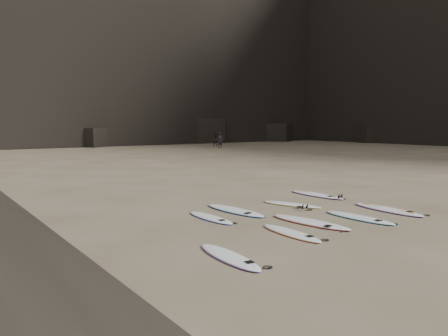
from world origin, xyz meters
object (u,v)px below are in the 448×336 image
object	(u,v)px
surfboard_0	(229,256)
person_b	(216,140)
surfboard_1	(291,233)
surfboard_6	(235,210)
surfboard_7	(292,204)
surfboard_4	(388,209)
surfboard_8	(316,194)
surfboard_2	(310,222)
surfboard_3	(359,217)
surfboard_5	(210,217)
person_a	(220,140)

from	to	relation	value
surfboard_0	person_b	world-z (taller)	person_b
surfboard_1	person_b	size ratio (longest dim) A/B	1.33
surfboard_6	surfboard_7	size ratio (longest dim) A/B	1.21
surfboard_4	surfboard_8	bearing A→B (deg)	88.63
surfboard_1	surfboard_8	bearing A→B (deg)	40.64
surfboard_1	surfboard_2	xyz separation A→B (m)	(1.34, 0.57, 0.01)
surfboard_3	person_b	size ratio (longest dim) A/B	1.47
surfboard_5	surfboard_8	bearing A→B (deg)	9.92
surfboard_4	surfboard_6	size ratio (longest dim) A/B	0.99
surfboard_0	surfboard_1	size ratio (longest dim) A/B	1.02
surfboard_6	surfboard_8	size ratio (longest dim) A/B	1.02
surfboard_6	surfboard_2	bearing A→B (deg)	-77.76
surfboard_0	surfboard_7	distance (m)	6.56
surfboard_3	person_a	distance (m)	38.14
surfboard_3	person_b	bearing A→B (deg)	60.34
person_a	surfboard_5	bearing A→B (deg)	-125.25
surfboard_1	person_b	xyz separation A→B (m)	(23.21, 37.33, 0.80)
surfboard_6	surfboard_1	bearing A→B (deg)	-103.79
surfboard_4	surfboard_6	distance (m)	5.17
surfboard_7	surfboard_4	bearing A→B (deg)	-71.54
surfboard_3	surfboard_8	distance (m)	4.31
surfboard_1	surfboard_8	world-z (taller)	surfboard_8
surfboard_1	surfboard_5	distance (m)	2.89
surfboard_1	surfboard_6	distance (m)	3.30
surfboard_4	person_a	bearing A→B (deg)	67.85
surfboard_4	person_b	bearing A→B (deg)	67.74
surfboard_7	person_a	bearing A→B (deg)	40.16
surfboard_3	surfboard_6	bearing A→B (deg)	127.20
surfboard_4	surfboard_5	size ratio (longest dim) A/B	1.24
surfboard_4	surfboard_7	xyz separation A→B (m)	(-1.97, 2.58, -0.01)
surfboard_0	person_a	distance (m)	41.82
surfboard_8	surfboard_7	bearing A→B (deg)	-158.94
surfboard_2	surfboard_8	bearing A→B (deg)	33.52
surfboard_2	surfboard_7	xyz separation A→B (m)	(1.55, 2.36, -0.01)
surfboard_4	person_b	world-z (taller)	person_b
person_a	person_b	xyz separation A→B (m)	(1.93, 3.71, -0.09)
surfboard_3	surfboard_4	xyz separation A→B (m)	(1.82, 0.22, 0.00)
person_a	person_b	size ratio (longest dim) A/B	1.11
surfboard_5	surfboard_6	size ratio (longest dim) A/B	0.80
surfboard_3	surfboard_8	size ratio (longest dim) A/B	0.92
surfboard_4	surfboard_5	bearing A→B (deg)	160.37
surfboard_2	surfboard_7	distance (m)	2.82
surfboard_2	surfboard_5	xyz separation A→B (m)	(-2.04, 2.23, -0.01)
surfboard_5	surfboard_6	distance (m)	1.35
surfboard_1	surfboard_8	distance (m)	6.48
surfboard_8	person_a	world-z (taller)	person_a
surfboard_2	surfboard_7	world-z (taller)	surfboard_2
surfboard_5	surfboard_3	bearing A→B (deg)	-35.84
surfboard_0	surfboard_2	world-z (taller)	surfboard_2
surfboard_7	person_b	world-z (taller)	person_b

